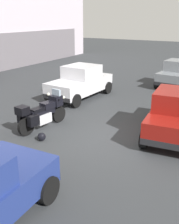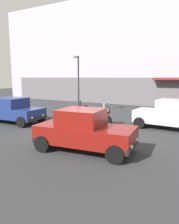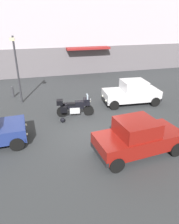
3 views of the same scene
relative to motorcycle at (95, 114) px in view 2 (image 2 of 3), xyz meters
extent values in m
plane|color=#2D3033|center=(0.51, -2.22, -0.62)|extent=(80.00, 80.00, 0.00)
cube|color=#B2A8B2|center=(0.51, 11.13, 5.03)|extent=(37.69, 2.40, 11.31)
cube|color=#625C62|center=(0.51, 9.91, 0.78)|extent=(33.92, 0.12, 2.80)
cube|color=maroon|center=(3.42, 9.48, 2.08)|extent=(4.40, 1.10, 0.20)
cylinder|color=black|center=(0.85, -0.13, -0.30)|extent=(0.65, 0.23, 0.64)
cylinder|color=black|center=(-0.76, 0.11, -0.30)|extent=(0.65, 0.23, 0.64)
cylinder|color=#B7B7BC|center=(0.83, -0.12, 0.13)|extent=(0.33, 0.12, 0.68)
cube|color=#B7B7BC|center=(0.00, 0.00, -0.20)|extent=(0.65, 0.48, 0.36)
cube|color=black|center=(0.00, 0.00, 0.04)|extent=(1.13, 0.44, 0.28)
cube|color=black|center=(0.30, -0.05, 0.22)|extent=(0.56, 0.41, 0.24)
cube|color=black|center=(-0.19, 0.03, 0.18)|extent=(0.60, 0.38, 0.12)
cube|color=black|center=(0.73, -0.11, 0.30)|extent=(0.42, 0.49, 0.40)
cube|color=#8C9EAD|center=(0.77, -0.11, 0.60)|extent=(0.14, 0.41, 0.28)
sphere|color=#EAEACC|center=(0.91, -0.13, 0.30)|extent=(0.14, 0.14, 0.14)
cylinder|color=black|center=(0.65, -0.10, 0.40)|extent=(0.13, 0.62, 0.04)
cylinder|color=#B7B7BC|center=(-0.56, 0.28, -0.32)|extent=(0.56, 0.17, 0.09)
cube|color=black|center=(-0.60, 0.37, -0.04)|extent=(0.42, 0.26, 0.36)
cube|color=black|center=(-0.68, -0.19, -0.04)|extent=(0.42, 0.26, 0.36)
cube|color=black|center=(-0.86, 0.12, 0.33)|extent=(0.41, 0.45, 0.28)
cylinder|color=black|center=(-0.12, 0.20, -0.47)|extent=(0.04, 0.13, 0.29)
sphere|color=black|center=(-0.84, -0.64, -0.48)|extent=(0.28, 0.28, 0.28)
cube|color=silver|center=(4.18, 0.94, 0.04)|extent=(3.90, 1.90, 0.68)
cube|color=silver|center=(4.33, 0.93, 0.70)|extent=(1.70, 1.62, 0.64)
cube|color=#8C9EAD|center=(3.58, 0.98, 0.70)|extent=(0.16, 1.39, 0.54)
cube|color=black|center=(2.34, 1.07, -0.20)|extent=(0.23, 1.64, 0.20)
cylinder|color=black|center=(2.68, 0.26, -0.30)|extent=(0.65, 0.26, 0.64)
cylinder|color=black|center=(2.79, 1.82, -0.30)|extent=(0.65, 0.26, 0.64)
sphere|color=silver|center=(2.26, 0.62, -0.08)|extent=(0.14, 0.14, 0.14)
sphere|color=silver|center=(2.32, 1.52, -0.08)|extent=(0.14, 0.14, 0.14)
cube|color=navy|center=(-5.08, -2.06, 0.02)|extent=(4.58, 1.97, 0.64)
cube|color=navy|center=(-5.03, -2.06, 0.64)|extent=(1.97, 1.71, 0.60)
cube|color=#8C9EAD|center=(-4.13, -2.01, 0.64)|extent=(0.13, 1.50, 0.51)
cube|color=black|center=(-2.88, -1.95, -0.20)|extent=(0.20, 1.76, 0.20)
cylinder|color=black|center=(-3.32, -1.13, -0.30)|extent=(0.65, 0.25, 0.64)
cylinder|color=black|center=(-3.24, -2.81, -0.30)|extent=(0.65, 0.25, 0.64)
cylinder|color=black|center=(-6.91, -1.30, -0.30)|extent=(0.65, 0.25, 0.64)
sphere|color=silver|center=(-2.85, -1.47, -0.08)|extent=(0.14, 0.14, 0.14)
sphere|color=silver|center=(-2.81, -2.44, -0.08)|extent=(0.14, 0.14, 0.14)
cube|color=maroon|center=(1.91, -4.45, 0.04)|extent=(3.94, 2.00, 0.68)
cube|color=maroon|center=(1.76, -4.46, 0.70)|extent=(1.74, 1.66, 0.64)
cube|color=#8C9EAD|center=(2.51, -4.39, 0.70)|extent=(0.19, 1.39, 0.54)
cube|color=#8C9EAD|center=(1.01, -4.53, 0.70)|extent=(0.19, 1.39, 0.51)
cube|color=black|center=(3.75, -4.27, -0.20)|extent=(0.28, 1.64, 0.20)
cube|color=black|center=(0.07, -4.62, -0.20)|extent=(0.28, 1.64, 0.20)
cylinder|color=black|center=(3.28, -3.53, -0.30)|extent=(0.66, 0.28, 0.64)
cylinder|color=black|center=(3.43, -5.08, -0.30)|extent=(0.66, 0.28, 0.64)
cylinder|color=black|center=(0.39, -3.81, -0.30)|extent=(0.66, 0.28, 0.64)
cylinder|color=black|center=(0.54, -5.36, -0.30)|extent=(0.66, 0.28, 0.64)
sphere|color=silver|center=(3.76, -3.81, -0.08)|extent=(0.14, 0.14, 0.14)
sphere|color=silver|center=(3.84, -4.71, -0.08)|extent=(0.14, 0.14, 0.14)
cylinder|color=#2D2D33|center=(-3.17, 3.20, 1.62)|extent=(0.12, 0.12, 4.48)
cylinder|color=#2D2D33|center=(-3.17, 2.85, 3.76)|extent=(0.08, 0.70, 0.08)
cube|color=beige|center=(-3.17, 2.50, 3.71)|extent=(0.28, 0.36, 0.16)
cylinder|color=#333338|center=(-3.82, 4.49, -0.22)|extent=(0.16, 0.16, 0.79)
sphere|color=#333338|center=(-3.82, 4.49, 0.17)|extent=(0.16, 0.16, 0.16)
camera|label=1|loc=(-7.10, -6.11, 3.33)|focal=42.65mm
camera|label=2|loc=(6.02, -11.48, 2.23)|focal=34.76mm
camera|label=3|loc=(-2.17, -11.24, 4.90)|focal=33.04mm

